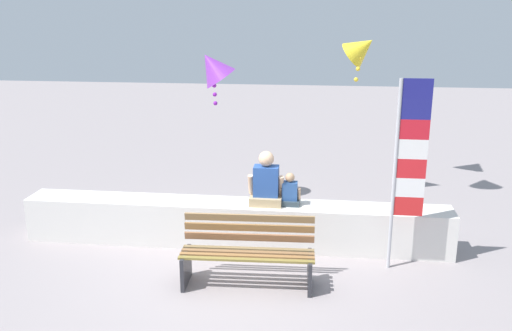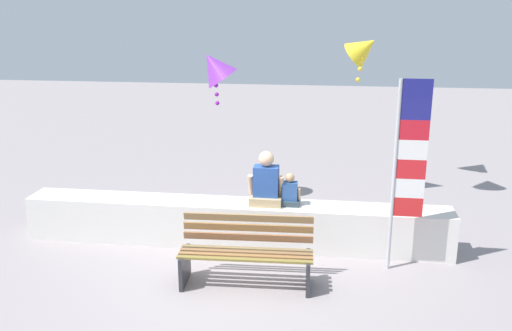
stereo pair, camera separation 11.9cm
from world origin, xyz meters
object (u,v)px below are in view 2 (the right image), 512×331
flag_banner (406,160)px  kite_yellow (364,48)px  person_child (290,193)px  kite_purple (215,67)px  park_bench (246,253)px  person_adult (266,184)px

flag_banner → kite_yellow: 3.32m
person_child → flag_banner: 1.81m
kite_purple → kite_yellow: size_ratio=1.22×
person_child → kite_purple: (-1.51, 1.87, 1.66)m
park_bench → flag_banner: size_ratio=0.66×
flag_banner → kite_yellow: (-0.45, 3.04, 1.27)m
person_adult → flag_banner: bearing=-15.8°
person_child → kite_yellow: bearing=65.7°
person_adult → person_child: person_adult is taller
kite_purple → kite_yellow: (2.63, 0.61, 0.31)m
park_bench → flag_banner: flag_banner is taller
park_bench → kite_purple: kite_purple is taller
person_adult → person_child: (0.36, 0.00, -0.12)m
park_bench → person_child: size_ratio=3.53×
person_child → kite_yellow: 3.37m
kite_yellow → park_bench: bearing=-113.2°
kite_purple → person_adult: bearing=-58.4°
park_bench → kite_purple: 3.90m
park_bench → person_adult: 1.36m
flag_banner → kite_purple: bearing=141.9°
person_adult → kite_purple: bearing=121.6°
person_child → park_bench: bearing=-111.0°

